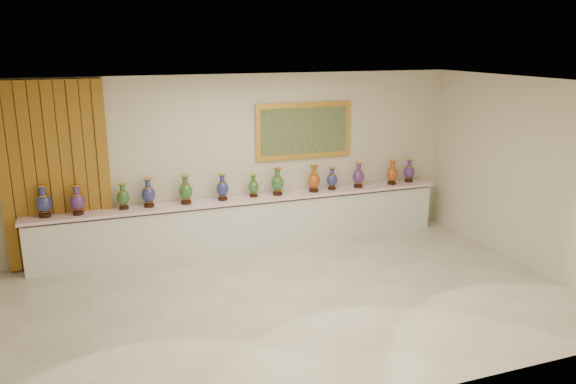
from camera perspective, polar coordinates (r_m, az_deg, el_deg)
name	(u,v)px	position (r m, az deg, el deg)	size (l,w,h in m)	color
ground	(292,299)	(8.07, 0.41, -10.84)	(8.00, 8.00, 0.00)	beige
room	(100,167)	(9.44, -18.53, 2.38)	(8.00, 8.00, 8.00)	beige
counter	(247,223)	(9.91, -4.18, -3.14)	(7.28, 0.48, 0.90)	white
vase_0	(44,203)	(9.39, -23.57, -1.01)	(0.31, 0.31, 0.51)	black
vase_1	(77,201)	(9.33, -20.63, -0.88)	(0.23, 0.23, 0.48)	black
vase_2	(123,197)	(9.42, -16.40, -0.53)	(0.25, 0.25, 0.43)	black
vase_3	(148,194)	(9.42, -14.00, -0.19)	(0.23, 0.23, 0.48)	black
vase_4	(186,191)	(9.47, -10.36, 0.11)	(0.29, 0.29, 0.49)	black
vase_5	(222,188)	(9.61, -6.68, 0.38)	(0.24, 0.24, 0.46)	black
vase_6	(253,187)	(9.77, -3.53, 0.53)	(0.23, 0.23, 0.40)	black
vase_7	(277,183)	(9.86, -1.08, 0.93)	(0.26, 0.26, 0.48)	black
vase_8	(314,180)	(10.08, 2.64, 1.23)	(0.28, 0.28, 0.48)	black
vase_9	(332,180)	(10.26, 4.49, 1.27)	(0.23, 0.23, 0.42)	black
vase_10	(358,176)	(10.46, 7.16, 1.60)	(0.27, 0.27, 0.47)	black
vase_11	(392,174)	(10.80, 10.53, 1.85)	(0.27, 0.27, 0.46)	black
vase_12	(409,172)	(11.04, 12.22, 2.04)	(0.22, 0.22, 0.45)	black
label_card	(198,204)	(9.45, -9.12, -1.24)	(0.10, 0.06, 0.00)	white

